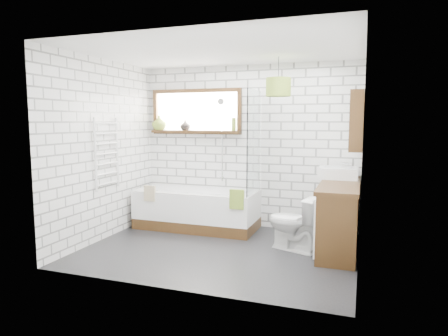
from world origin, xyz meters
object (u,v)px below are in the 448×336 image
(basin, at_px, (338,173))
(pendant, at_px, (278,87))
(bathtub, at_px, (197,209))
(vanity, at_px, (340,216))
(toilet, at_px, (294,222))

(basin, xyz_separation_m, pendant, (-0.79, -0.33, 1.16))
(bathtub, relative_size, vanity, 1.22)
(bathtub, height_order, toilet, toilet)
(bathtub, distance_m, toilet, 1.70)
(bathtub, height_order, vanity, vanity)
(basin, relative_size, toilet, 0.72)
(pendant, bearing_deg, basin, 22.79)
(basin, bearing_deg, vanity, -82.50)
(bathtub, height_order, pendant, pendant)
(basin, height_order, pendant, pendant)
(vanity, distance_m, pendant, 1.88)
(basin, height_order, toilet, basin)
(basin, xyz_separation_m, toilet, (-0.48, -0.67, -0.58))
(vanity, bearing_deg, toilet, -158.60)
(bathtub, distance_m, basin, 2.18)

